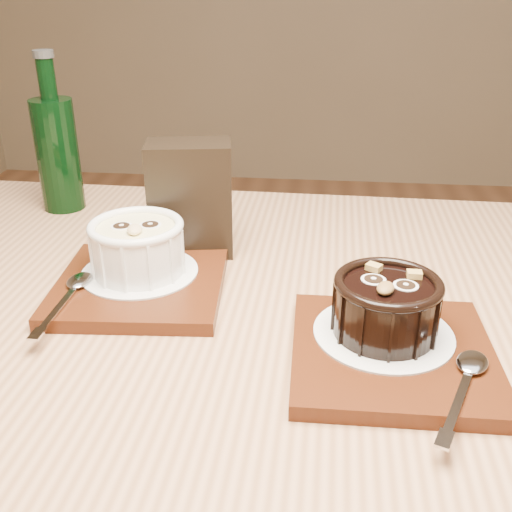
{
  "coord_description": "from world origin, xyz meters",
  "views": [
    {
      "loc": [
        -0.16,
        -0.76,
        1.07
      ],
      "look_at": [
        -0.22,
        -0.23,
        0.81
      ],
      "focal_mm": 42.0,
      "sensor_mm": 36.0,
      "label": 1
    }
  ],
  "objects": [
    {
      "name": "spoon_right",
      "position": [
        -0.03,
        -0.35,
        0.77
      ],
      "size": [
        0.08,
        0.13,
        0.01
      ],
      "primitive_type": null,
      "rotation": [
        0.0,
        0.0,
        -0.39
      ],
      "color": "silver",
      "rests_on": "tray_right"
    },
    {
      "name": "condiment_stand",
      "position": [
        -0.31,
        -0.08,
        0.82
      ],
      "size": [
        0.11,
        0.08,
        0.14
      ],
      "primitive_type": "cube",
      "rotation": [
        0.0,
        0.0,
        0.17
      ],
      "color": "black",
      "rests_on": "table"
    },
    {
      "name": "spoon_left",
      "position": [
        -0.41,
        -0.25,
        0.77
      ],
      "size": [
        0.03,
        0.13,
        0.01
      ],
      "primitive_type": null,
      "rotation": [
        0.0,
        0.0,
        -0.01
      ],
      "color": "silver",
      "rests_on": "tray_left"
    },
    {
      "name": "table",
      "position": [
        -0.24,
        -0.25,
        0.66
      ],
      "size": [
        1.22,
        0.83,
        0.75
      ],
      "rotation": [
        0.0,
        0.0,
        -0.02
      ],
      "color": "#976742",
      "rests_on": "ground"
    },
    {
      "name": "tray_left",
      "position": [
        -0.35,
        -0.19,
        0.76
      ],
      "size": [
        0.19,
        0.19,
        0.01
      ],
      "primitive_type": "cube",
      "rotation": [
        0.0,
        0.0,
        0.07
      ],
      "color": "#481E0C",
      "rests_on": "table"
    },
    {
      "name": "doily_right",
      "position": [
        -0.09,
        -0.28,
        0.77
      ],
      "size": [
        0.13,
        0.13,
        0.0
      ],
      "primitive_type": "cylinder",
      "color": "white",
      "rests_on": "tray_right"
    },
    {
      "name": "tray_right",
      "position": [
        -0.08,
        -0.3,
        0.76
      ],
      "size": [
        0.18,
        0.18,
        0.01
      ],
      "primitive_type": "cube",
      "rotation": [
        0.0,
        0.0,
        0.01
      ],
      "color": "#481E0C",
      "rests_on": "table"
    },
    {
      "name": "ramekin_dark",
      "position": [
        -0.09,
        -0.28,
        0.8
      ],
      "size": [
        0.1,
        0.1,
        0.06
      ],
      "rotation": [
        0.0,
        0.0,
        -0.29
      ],
      "color": "black",
      "rests_on": "doily_right"
    },
    {
      "name": "doily_left",
      "position": [
        -0.35,
        -0.18,
        0.77
      ],
      "size": [
        0.13,
        0.13,
        0.0
      ],
      "primitive_type": "cylinder",
      "color": "white",
      "rests_on": "tray_left"
    },
    {
      "name": "ramekin_white",
      "position": [
        -0.35,
        -0.18,
        0.8
      ],
      "size": [
        0.1,
        0.1,
        0.06
      ],
      "rotation": [
        0.0,
        0.0,
        0.23
      ],
      "color": "white",
      "rests_on": "doily_left"
    },
    {
      "name": "green_bottle",
      "position": [
        -0.53,
        0.05,
        0.84
      ],
      "size": [
        0.06,
        0.06,
        0.23
      ],
      "color": "black",
      "rests_on": "table"
    }
  ]
}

